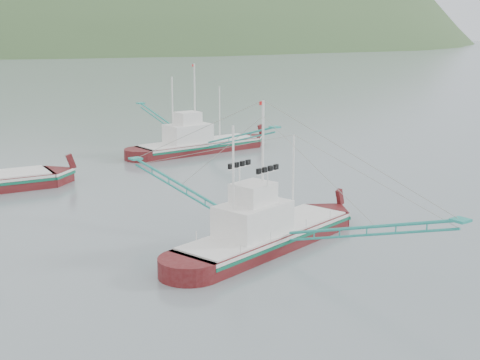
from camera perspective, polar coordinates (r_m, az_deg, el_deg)
ground at (r=44.20m, az=4.66°, el=-5.44°), size 1200.00×1200.00×0.00m
main_boat at (r=42.86m, az=2.17°, el=-3.38°), size 14.48×25.01×10.26m
bg_boat_right at (r=76.09m, az=-3.67°, el=3.48°), size 14.73×26.59×10.76m
headland_right at (r=533.70m, az=-6.59°, el=11.30°), size 684.00×432.00×306.00m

